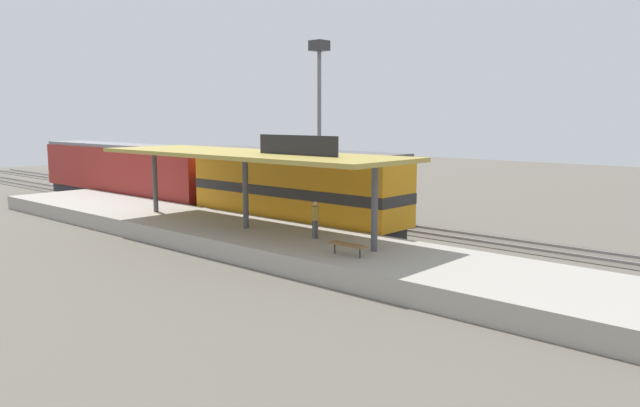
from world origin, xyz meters
TOP-DOWN VIEW (x-y plane):
  - ground_plane at (2.00, 0.00)m, footprint 120.00×120.00m
  - track_near at (0.00, 0.00)m, footprint 3.20×110.00m
  - track_far at (4.60, 0.00)m, footprint 3.20×110.00m
  - platform at (-4.60, 0.00)m, footprint 6.00×44.00m
  - station_canopy at (-4.60, -0.09)m, footprint 5.20×18.00m
  - platform_bench at (-6.00, -7.71)m, footprint 0.44×1.70m
  - locomotive at (0.00, 1.11)m, footprint 2.93×14.43m
  - passenger_carriage_single at (0.00, 19.11)m, footprint 2.90×20.00m
  - freight_car at (4.60, 4.35)m, footprint 2.80×12.00m
  - light_mast at (7.80, 6.24)m, footprint 1.10×1.10m
  - person_waiting at (-4.22, -4.35)m, footprint 0.34×0.34m

SIDE VIEW (x-z plane):
  - ground_plane at x=2.00m, z-range 0.00..0.00m
  - track_near at x=0.00m, z-range -0.05..0.11m
  - track_far at x=4.60m, z-range -0.05..0.11m
  - platform at x=-4.60m, z-range 0.00..0.90m
  - platform_bench at x=-6.00m, z-range 1.09..1.59m
  - person_waiting at x=-4.22m, z-range 1.00..2.71m
  - freight_car at x=4.60m, z-range 0.20..3.74m
  - passenger_carriage_single at x=0.00m, z-range 0.19..4.43m
  - locomotive at x=0.00m, z-range 0.19..4.63m
  - station_canopy at x=-4.60m, z-range 2.18..6.88m
  - light_mast at x=7.80m, z-range 2.55..14.25m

